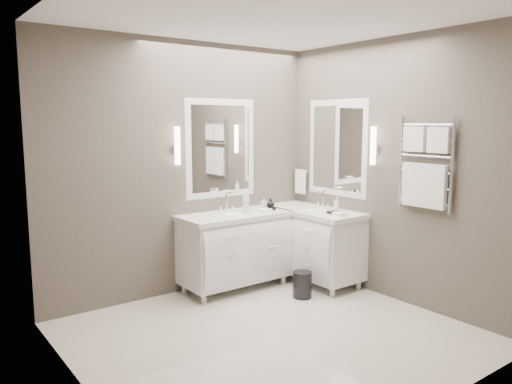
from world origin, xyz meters
TOP-DOWN VIEW (x-y plane):
  - floor at (0.00, 0.00)m, footprint 3.20×3.00m
  - ceiling at (0.00, 0.00)m, footprint 3.20×3.00m
  - wall_back at (0.00, 1.50)m, footprint 3.20×0.01m
  - wall_front at (0.00, -1.50)m, footprint 3.20×0.01m
  - wall_left at (-1.60, 0.00)m, footprint 0.01×3.00m
  - wall_right at (1.60, 0.00)m, footprint 0.01×3.00m
  - vanity_back at (0.45, 1.23)m, footprint 1.24×0.59m
  - vanity_right at (1.33, 0.90)m, footprint 0.59×1.24m
  - mirror_back at (0.45, 1.49)m, footprint 0.90×0.02m
  - mirror_right at (1.59, 0.80)m, footprint 0.02×0.90m
  - sconce_back at (-0.13, 1.43)m, footprint 0.06×0.06m
  - sconce_right at (1.53, 0.22)m, footprint 0.06×0.06m
  - towel_bar_corner at (1.54, 1.36)m, footprint 0.03×0.22m
  - towel_ladder at (1.55, -0.40)m, footprint 0.06×0.58m
  - waste_bin at (0.85, 0.54)m, footprint 0.26×0.26m
  - amenity_tray_back at (0.85, 1.16)m, footprint 0.19×0.16m
  - amenity_tray_right at (1.32, 0.53)m, footprint 0.14×0.18m
  - water_bottle at (0.55, 1.15)m, footprint 0.08×0.08m
  - soap_bottle_a at (0.82, 1.18)m, footprint 0.06×0.06m
  - soap_bottle_b at (0.88, 1.13)m, footprint 0.11×0.11m
  - soap_bottle_c at (1.32, 0.53)m, footprint 0.08×0.08m

SIDE VIEW (x-z plane):
  - floor at x=0.00m, z-range -0.01..0.00m
  - waste_bin at x=0.85m, z-range 0.00..0.28m
  - vanity_back at x=0.45m, z-range 0.00..0.97m
  - vanity_right at x=1.33m, z-range 0.00..0.97m
  - amenity_tray_right at x=1.32m, z-range 0.85..0.88m
  - amenity_tray_back at x=0.85m, z-range 0.85..0.88m
  - soap_bottle_b at x=0.88m, z-range 0.88..0.99m
  - soap_bottle_a at x=0.82m, z-range 0.88..0.99m
  - water_bottle at x=0.55m, z-range 0.85..1.05m
  - soap_bottle_c at x=1.32m, z-range 0.88..1.04m
  - towel_bar_corner at x=1.54m, z-range 0.97..1.27m
  - wall_back at x=0.00m, z-range 0.00..2.70m
  - wall_front at x=0.00m, z-range 0.00..2.70m
  - wall_left at x=-1.60m, z-range 0.00..2.70m
  - wall_right at x=1.60m, z-range 0.00..2.70m
  - towel_ladder at x=1.55m, z-range 0.94..1.84m
  - mirror_back at x=0.45m, z-range 1.00..2.10m
  - mirror_right at x=1.59m, z-range 1.00..2.10m
  - sconce_back at x=-0.13m, z-range 1.39..1.79m
  - sconce_right at x=1.53m, z-range 1.39..1.79m
  - ceiling at x=0.00m, z-range 2.70..2.71m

